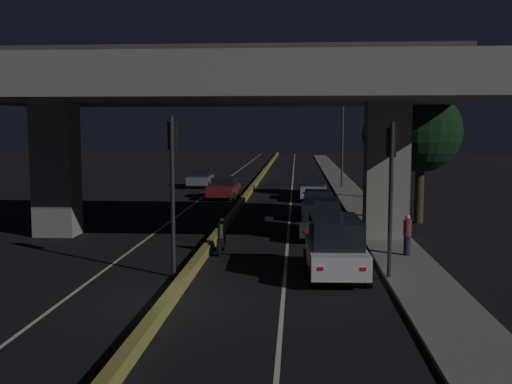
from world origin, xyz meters
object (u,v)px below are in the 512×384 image
traffic_light_right_of_median (391,173)px  car_dark_blue_third (318,203)px  pedestrian_on_sidewalk (407,235)px  motorcycle_black_filtering_near (221,238)px  car_grey_second_oncoming (200,178)px  traffic_light_left_of_median (173,168)px  car_white_lead (335,246)px  car_dark_red_lead_oncoming (224,188)px  street_lamp (339,130)px  car_dark_green_second (321,218)px  car_silver_fourth (313,188)px

traffic_light_right_of_median → car_dark_blue_third: (-1.89, 13.94, -2.79)m
car_dark_blue_third → pedestrian_on_sidewalk: pedestrian_on_sidewalk is taller
motorcycle_black_filtering_near → car_grey_second_oncoming: bearing=14.3°
car_grey_second_oncoming → traffic_light_left_of_median: bearing=7.4°
car_white_lead → car_dark_red_lead_oncoming: size_ratio=0.98×
street_lamp → car_dark_green_second: size_ratio=1.88×
traffic_light_right_of_median → street_lamp: bearing=89.2°
traffic_light_right_of_median → motorcycle_black_filtering_near: bearing=148.0°
traffic_light_left_of_median → pedestrian_on_sidewalk: size_ratio=3.42×
car_silver_fourth → car_dark_red_lead_oncoming: size_ratio=1.09×
traffic_light_right_of_median → motorcycle_black_filtering_near: traffic_light_right_of_median is taller
street_lamp → motorcycle_black_filtering_near: 27.75m
car_dark_blue_third → car_dark_red_lead_oncoming: (-6.38, 8.63, -0.02)m
traffic_light_left_of_median → car_white_lead: traffic_light_left_of_median is taller
traffic_light_right_of_median → car_white_lead: bearing=170.5°
car_white_lead → car_dark_green_second: size_ratio=0.95×
car_white_lead → street_lamp: bearing=-6.1°
car_white_lead → pedestrian_on_sidewalk: (2.97, 3.10, -0.13)m
car_white_lead → pedestrian_on_sidewalk: size_ratio=2.61×
car_dark_red_lead_oncoming → pedestrian_on_sidewalk: bearing=29.0°
traffic_light_right_of_median → car_grey_second_oncoming: (-11.30, 30.64, -2.83)m
car_dark_blue_third → car_silver_fourth: (-0.05, 8.37, 0.02)m
car_dark_blue_third → car_silver_fourth: size_ratio=1.03×
traffic_light_left_of_median → car_dark_red_lead_oncoming: 22.79m
street_lamp → car_white_lead: size_ratio=1.98×
car_dark_green_second → car_dark_red_lead_oncoming: car_dark_green_second is taller
car_white_lead → car_silver_fourth: car_white_lead is taller
car_white_lead → car_grey_second_oncoming: bearing=15.4°
car_grey_second_oncoming → motorcycle_black_filtering_near: bearing=10.9°
car_grey_second_oncoming → traffic_light_right_of_median: bearing=20.2°
car_dark_blue_third → motorcycle_black_filtering_near: (-4.21, -10.13, -0.16)m
car_grey_second_oncoming → car_dark_red_lead_oncoming: bearing=20.5°
car_dark_green_second → car_dark_blue_third: 6.11m
car_dark_green_second → car_dark_red_lead_oncoming: size_ratio=1.03×
car_silver_fourth → pedestrian_on_sidewalk: size_ratio=2.92×
car_dark_blue_third → car_grey_second_oncoming: bearing=31.8°
car_white_lead → traffic_light_right_of_median: bearing=-101.5°
car_dark_blue_third → traffic_light_left_of_median: bearing=161.4°
traffic_light_right_of_median → car_silver_fourth: traffic_light_right_of_median is taller
car_silver_fourth → motorcycle_black_filtering_near: size_ratio=2.74×
traffic_light_right_of_median → street_lamp: size_ratio=0.64×
motorcycle_black_filtering_near → traffic_light_left_of_median: bearing=166.6°
car_dark_blue_third → pedestrian_on_sidewalk: 11.00m
street_lamp → pedestrian_on_sidewalk: bearing=-88.3°
car_dark_red_lead_oncoming → traffic_light_right_of_median: bearing=22.8°
car_dark_green_second → motorcycle_black_filtering_near: size_ratio=2.58×
traffic_light_right_of_median → car_dark_blue_third: 14.34m
car_silver_fourth → pedestrian_on_sidewalk: pedestrian_on_sidewalk is taller
car_silver_fourth → car_white_lead: bearing=-179.5°
car_white_lead → car_dark_blue_third: size_ratio=0.87×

